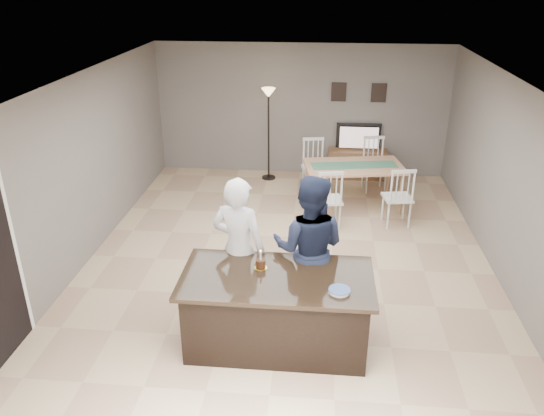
# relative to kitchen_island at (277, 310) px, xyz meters

# --- Properties ---
(floor) EXTENTS (8.00, 8.00, 0.00)m
(floor) POSITION_rel_kitchen_island_xyz_m (0.00, 1.80, -0.45)
(floor) COLOR tan
(floor) RESTS_ON ground
(room_shell) EXTENTS (8.00, 8.00, 8.00)m
(room_shell) POSITION_rel_kitchen_island_xyz_m (0.00, 1.80, 1.22)
(room_shell) COLOR slate
(room_shell) RESTS_ON floor
(kitchen_island) EXTENTS (2.15, 1.10, 0.90)m
(kitchen_island) POSITION_rel_kitchen_island_xyz_m (0.00, 0.00, 0.00)
(kitchen_island) COLOR black
(kitchen_island) RESTS_ON floor
(tv_console) EXTENTS (1.20, 0.40, 0.60)m
(tv_console) POSITION_rel_kitchen_island_xyz_m (1.20, 5.57, -0.15)
(tv_console) COLOR brown
(tv_console) RESTS_ON floor
(television) EXTENTS (0.91, 0.12, 0.53)m
(television) POSITION_rel_kitchen_island_xyz_m (1.20, 5.64, 0.41)
(television) COLOR black
(television) RESTS_ON tv_console
(tv_screen_glow) EXTENTS (0.78, 0.00, 0.78)m
(tv_screen_glow) POSITION_rel_kitchen_island_xyz_m (1.20, 5.56, 0.42)
(tv_screen_glow) COLOR orange
(tv_screen_glow) RESTS_ON tv_console
(picture_frames) EXTENTS (1.10, 0.02, 0.38)m
(picture_frames) POSITION_rel_kitchen_island_xyz_m (1.15, 5.78, 1.30)
(picture_frames) COLOR black
(picture_frames) RESTS_ON room_shell
(woman) EXTENTS (0.77, 0.61, 1.84)m
(woman) POSITION_rel_kitchen_island_xyz_m (-0.51, 0.55, 0.47)
(woman) COLOR silver
(woman) RESTS_ON floor
(man) EXTENTS (1.01, 0.84, 1.88)m
(man) POSITION_rel_kitchen_island_xyz_m (0.33, 0.61, 0.48)
(man) COLOR #192037
(man) RESTS_ON floor
(birthday_cake) EXTENTS (0.15, 0.15, 0.23)m
(birthday_cake) POSITION_rel_kitchen_island_xyz_m (-0.20, 0.17, 0.50)
(birthday_cake) COLOR yellow
(birthday_cake) RESTS_ON kitchen_island
(plate_stack) EXTENTS (0.23, 0.23, 0.04)m
(plate_stack) POSITION_rel_kitchen_island_xyz_m (0.68, -0.25, 0.46)
(plate_stack) COLOR white
(plate_stack) RESTS_ON kitchen_island
(dining_table) EXTENTS (1.96, 2.21, 1.06)m
(dining_table) POSITION_rel_kitchen_island_xyz_m (1.04, 4.02, 0.22)
(dining_table) COLOR #A07557
(dining_table) RESTS_ON floor
(floor_lamp) EXTENTS (0.28, 0.28, 1.89)m
(floor_lamp) POSITION_rel_kitchen_island_xyz_m (-0.64, 5.35, 1.01)
(floor_lamp) COLOR black
(floor_lamp) RESTS_ON floor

